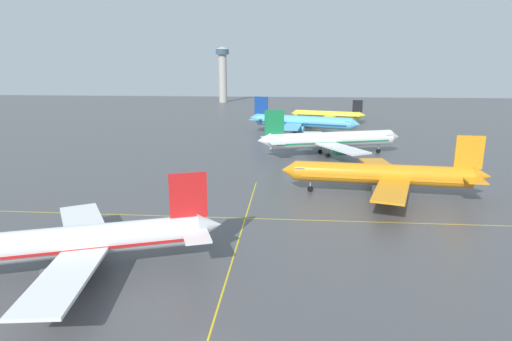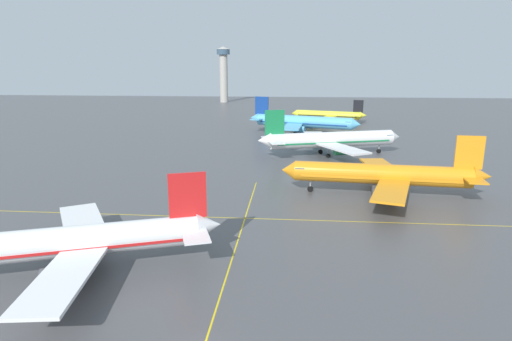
{
  "view_description": "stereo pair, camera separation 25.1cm",
  "coord_description": "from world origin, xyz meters",
  "px_view_note": "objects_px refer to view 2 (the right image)",
  "views": [
    {
      "loc": [
        7.32,
        -31.77,
        24.79
      ],
      "look_at": [
        0.29,
        52.39,
        3.71
      ],
      "focal_mm": 30.17,
      "sensor_mm": 36.0,
      "label": 1
    },
    {
      "loc": [
        7.57,
        -31.74,
        24.79
      ],
      "look_at": [
        0.29,
        52.39,
        3.71
      ],
      "focal_mm": 30.17,
      "sensor_mm": 36.0,
      "label": 2
    }
  ],
  "objects_px": {
    "airliner_front_gate": "(70,242)",
    "airliner_far_left_stand": "(302,122)",
    "control_tower": "(224,70)",
    "airliner_third_row": "(330,140)",
    "airliner_second_row": "(384,175)",
    "airliner_far_right_stand": "(328,115)"
  },
  "relations": [
    {
      "from": "airliner_third_row",
      "to": "airliner_far_right_stand",
      "type": "relative_size",
      "value": 1.28
    },
    {
      "from": "airliner_second_row",
      "to": "airliner_far_left_stand",
      "type": "bearing_deg",
      "value": 100.87
    },
    {
      "from": "airliner_front_gate",
      "to": "airliner_far_left_stand",
      "type": "relative_size",
      "value": 0.9
    },
    {
      "from": "airliner_far_left_stand",
      "to": "airliner_far_right_stand",
      "type": "height_order",
      "value": "airliner_far_left_stand"
    },
    {
      "from": "airliner_far_right_stand",
      "to": "control_tower",
      "type": "height_order",
      "value": "control_tower"
    },
    {
      "from": "airliner_second_row",
      "to": "airliner_third_row",
      "type": "relative_size",
      "value": 0.96
    },
    {
      "from": "airliner_front_gate",
      "to": "airliner_second_row",
      "type": "xyz_separation_m",
      "value": [
        43.92,
        35.49,
        0.16
      ]
    },
    {
      "from": "airliner_far_left_stand",
      "to": "control_tower",
      "type": "xyz_separation_m",
      "value": [
        -48.75,
        126.93,
        16.22
      ]
    },
    {
      "from": "control_tower",
      "to": "airliner_far_right_stand",
      "type": "bearing_deg",
      "value": -57.89
    },
    {
      "from": "airliner_far_left_stand",
      "to": "control_tower",
      "type": "bearing_deg",
      "value": 111.01
    },
    {
      "from": "airliner_third_row",
      "to": "control_tower",
      "type": "distance_m",
      "value": 174.36
    },
    {
      "from": "airliner_front_gate",
      "to": "control_tower",
      "type": "distance_m",
      "value": 237.74
    },
    {
      "from": "airliner_front_gate",
      "to": "airliner_third_row",
      "type": "bearing_deg",
      "value": 62.97
    },
    {
      "from": "airliner_far_right_stand",
      "to": "airliner_far_left_stand",
      "type": "bearing_deg",
      "value": -111.08
    },
    {
      "from": "airliner_second_row",
      "to": "airliner_third_row",
      "type": "xyz_separation_m",
      "value": [
        -7.19,
        36.5,
        0.29
      ]
    },
    {
      "from": "airliner_front_gate",
      "to": "airliner_far_left_stand",
      "type": "height_order",
      "value": "airliner_far_left_stand"
    },
    {
      "from": "airliner_far_left_stand",
      "to": "control_tower",
      "type": "relative_size",
      "value": 1.14
    },
    {
      "from": "airliner_far_right_stand",
      "to": "airliner_third_row",
      "type": "bearing_deg",
      "value": -93.99
    },
    {
      "from": "airliner_third_row",
      "to": "airliner_far_right_stand",
      "type": "distance_m",
      "value": 68.15
    },
    {
      "from": "control_tower",
      "to": "airliner_third_row",
      "type": "bearing_deg",
      "value": -71.26
    },
    {
      "from": "airliner_front_gate",
      "to": "airliner_third_row",
      "type": "relative_size",
      "value": 0.89
    },
    {
      "from": "airliner_third_row",
      "to": "control_tower",
      "type": "relative_size",
      "value": 1.15
    }
  ]
}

